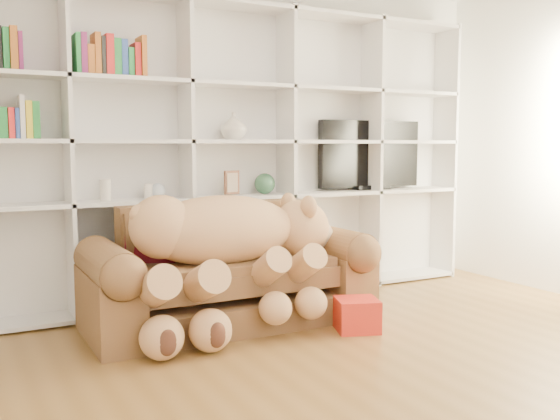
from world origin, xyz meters
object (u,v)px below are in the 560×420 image
tv (370,156)px  teddy_bear (227,244)px  gift_box (357,315)px  sofa (229,279)px

tv → teddy_bear: bearing=-155.5°
gift_box → tv: 1.91m
teddy_bear → tv: bearing=32.7°
tv → gift_box: bearing=-128.8°
gift_box → tv: tv is taller
sofa → gift_box: (0.70, -0.60, -0.21)m
sofa → gift_box: sofa is taller
sofa → gift_box: 0.94m
sofa → tv: size_ratio=1.88×
teddy_bear → gift_box: 1.02m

